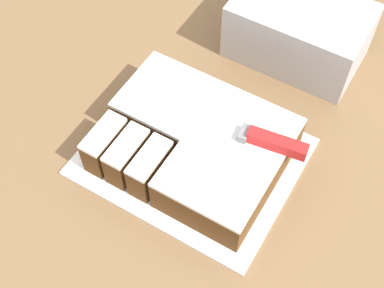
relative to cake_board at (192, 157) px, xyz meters
name	(u,v)px	position (x,y,z in m)	size (l,w,h in m)	color
countertop	(207,241)	(0.01, 0.06, -0.48)	(1.40, 1.10, 0.96)	brown
cake_board	(192,157)	(0.00, 0.00, 0.00)	(0.36, 0.30, 0.01)	white
cake	(195,144)	(0.00, 0.00, 0.04)	(0.31, 0.24, 0.07)	brown
knife	(254,136)	(0.09, 0.04, 0.09)	(0.29, 0.07, 0.02)	silver
storage_box	(299,31)	(0.05, 0.32, 0.06)	(0.26, 0.16, 0.12)	#B2B2B7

